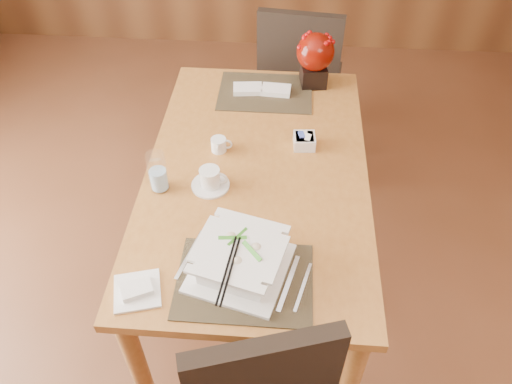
# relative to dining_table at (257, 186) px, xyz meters

# --- Properties ---
(dining_table) EXTENTS (0.90, 1.50, 0.75)m
(dining_table) POSITION_rel_dining_table_xyz_m (0.00, 0.00, 0.00)
(dining_table) COLOR #AE6E30
(dining_table) RESTS_ON ground
(placemat_near) EXTENTS (0.45, 0.33, 0.01)m
(placemat_near) POSITION_rel_dining_table_xyz_m (0.00, -0.55, 0.10)
(placemat_near) COLOR black
(placemat_near) RESTS_ON dining_table
(placemat_far) EXTENTS (0.45, 0.33, 0.01)m
(placemat_far) POSITION_rel_dining_table_xyz_m (0.00, 0.55, 0.10)
(placemat_far) COLOR black
(placemat_far) RESTS_ON dining_table
(soup_setting) EXTENTS (0.37, 0.37, 0.12)m
(soup_setting) POSITION_rel_dining_table_xyz_m (-0.02, -0.51, 0.16)
(soup_setting) COLOR white
(soup_setting) RESTS_ON dining_table
(coffee_cup) EXTENTS (0.15, 0.15, 0.09)m
(coffee_cup) POSITION_rel_dining_table_xyz_m (-0.17, -0.11, 0.13)
(coffee_cup) COLOR white
(coffee_cup) RESTS_ON dining_table
(water_glass) EXTENTS (0.08, 0.08, 0.17)m
(water_glass) POSITION_rel_dining_table_xyz_m (-0.37, -0.14, 0.18)
(water_glass) COLOR white
(water_glass) RESTS_ON dining_table
(creamer_jug) EXTENTS (0.09, 0.09, 0.06)m
(creamer_jug) POSITION_rel_dining_table_xyz_m (-0.17, 0.11, 0.13)
(creamer_jug) COLOR white
(creamer_jug) RESTS_ON dining_table
(sugar_caddy) EXTENTS (0.10, 0.10, 0.05)m
(sugar_caddy) POSITION_rel_dining_table_xyz_m (0.19, 0.16, 0.12)
(sugar_caddy) COLOR white
(sugar_caddy) RESTS_ON dining_table
(berry_decor) EXTENTS (0.18, 0.18, 0.27)m
(berry_decor) POSITION_rel_dining_table_xyz_m (0.23, 0.64, 0.25)
(berry_decor) COLOR black
(berry_decor) RESTS_ON dining_table
(napkins_far) EXTENTS (0.28, 0.10, 0.02)m
(napkins_far) POSITION_rel_dining_table_xyz_m (-0.01, 0.55, 0.12)
(napkins_far) COLOR white
(napkins_far) RESTS_ON dining_table
(bread_plate) EXTENTS (0.18, 0.18, 0.01)m
(bread_plate) POSITION_rel_dining_table_xyz_m (-0.34, -0.62, 0.10)
(bread_plate) COLOR white
(bread_plate) RESTS_ON dining_table
(far_chair) EXTENTS (0.52, 0.52, 1.00)m
(far_chair) POSITION_rel_dining_table_xyz_m (0.17, 1.01, -0.09)
(far_chair) COLOR black
(far_chair) RESTS_ON ground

